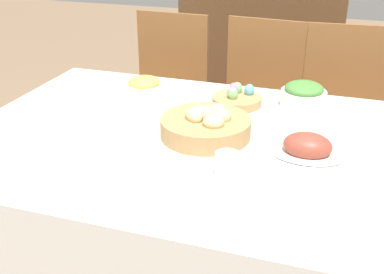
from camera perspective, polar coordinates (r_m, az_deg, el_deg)
dining_table at (r=1.88m, az=0.50°, el=-10.29°), size 1.66×1.15×0.74m
chair_far_center at (r=2.60m, az=7.61°, el=3.68°), size 0.46×0.46×0.95m
chair_far_right at (r=2.57m, az=17.23°, el=2.42°), size 0.45×0.45×0.95m
chair_far_left at (r=2.73m, az=-3.21°, el=4.98°), size 0.43×0.43×0.95m
sideboard at (r=3.59m, az=8.15°, el=9.26°), size 1.11×0.44×0.96m
bread_basket at (r=1.67m, az=1.70°, el=1.43°), size 0.32×0.32×0.12m
egg_basket at (r=1.97m, az=5.34°, el=4.58°), size 0.20×0.20×0.08m
ham_platter at (r=1.60m, az=13.51°, el=-1.19°), size 0.24×0.17×0.08m
green_salad_bowl at (r=1.97m, az=13.07°, el=4.86°), size 0.18×0.18×0.11m
pineapple_bowl at (r=2.04m, az=-5.67°, el=5.84°), size 0.16×0.16×0.09m
dinner_plate at (r=1.39m, az=-7.82°, el=-6.00°), size 0.27×0.27×0.01m
fork at (r=1.46m, az=-13.48°, el=-4.95°), size 0.01×0.18×0.00m
knife at (r=1.34m, az=-1.60°, el=-7.26°), size 0.01×0.18×0.00m
spoon at (r=1.33m, az=-0.37°, el=-7.48°), size 0.01×0.18×0.00m
drinking_cup at (r=1.42m, az=4.17°, el=-3.35°), size 0.07×0.07×0.08m
butter_dish at (r=1.64m, az=-13.94°, el=-0.93°), size 0.13×0.08×0.03m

